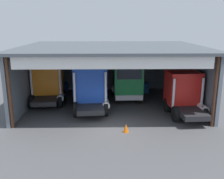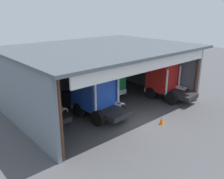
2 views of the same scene
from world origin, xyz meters
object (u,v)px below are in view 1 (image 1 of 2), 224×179
Objects in this scene: truck_orange_left_bay at (48,81)px; traffic_cone at (126,128)px; oil_drum at (65,87)px; truck_red_center_right_bay at (184,93)px; truck_blue_right_bay at (90,86)px; truck_green_center_bay at (127,80)px; tool_cart at (144,88)px.

truck_orange_left_bay is 7.72× the size of traffic_cone.
truck_orange_left_bay reaches higher than oil_drum.
truck_red_center_right_bay is 8.02× the size of traffic_cone.
truck_blue_right_bay reaches higher than truck_red_center_right_bay.
truck_green_center_bay is at bearing 84.98° from traffic_cone.
truck_green_center_bay reaches higher than oil_drum.
truck_blue_right_bay reaches higher than oil_drum.
truck_green_center_bay reaches higher than truck_red_center_right_bay.
truck_orange_left_bay is 0.94× the size of truck_blue_right_bay.
oil_drum is at bearing 117.86° from traffic_cone.
oil_drum reaches higher than traffic_cone.
oil_drum is 8.15m from tool_cart.
truck_blue_right_bay is 4.61× the size of tool_cart.
tool_cart is at bearing -5.88° from oil_drum.
truck_blue_right_bay is at bearing 120.09° from traffic_cone.
truck_red_center_right_bay is at bearing 135.89° from truck_green_center_bay.
oil_drum is (-10.15, 7.27, -1.25)m from truck_red_center_right_bay.
truck_blue_right_bay is 7.05m from oil_drum.
truck_red_center_right_bay is at bearing -13.01° from truck_blue_right_bay.
truck_blue_right_bay is 1.03× the size of truck_red_center_right_bay.
traffic_cone is at bearing -62.14° from oil_drum.
truck_red_center_right_bay reaches higher than tool_cart.
truck_orange_left_bay is at bearing -159.35° from tool_cart.
truck_orange_left_bay is 4.32× the size of tool_cart.
traffic_cone is (-0.61, -6.95, -1.59)m from truck_green_center_bay.
traffic_cone is at bearing -64.11° from truck_blue_right_bay.
oil_drum is 0.91× the size of tool_cart.
tool_cart is (1.93, 2.73, -1.37)m from truck_green_center_bay.
tool_cart is at bearing 75.29° from traffic_cone.
truck_blue_right_bay is at bearing 167.84° from truck_red_center_right_bay.
truck_orange_left_bay is 4.75× the size of oil_drum.
oil_drum is (0.73, 4.16, -1.48)m from truck_orange_left_bay.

